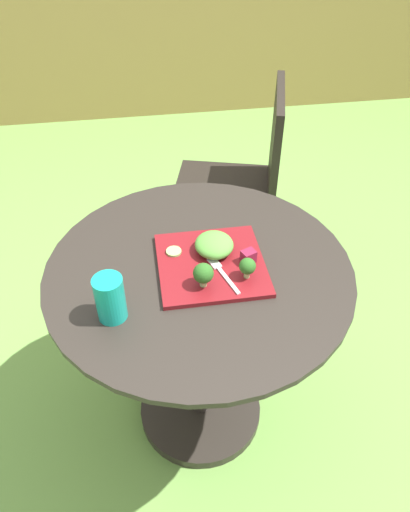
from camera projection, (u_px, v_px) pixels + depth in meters
name	position (u px, v px, depth m)	size (l,w,h in m)	color
ground_plane	(200.00, 411.00, 1.84)	(12.00, 12.00, 0.00)	#669342
bamboo_fence	(144.00, 12.00, 3.25)	(8.00, 0.08, 1.43)	#9E7F47
patio_table	(200.00, 333.00, 1.54)	(0.85, 0.85, 0.73)	#28231E
patio_chair	(246.00, 175.00, 2.09)	(0.54, 0.54, 0.90)	black
salad_plate	(211.00, 264.00, 1.35)	(0.29, 0.29, 0.01)	maroon
drinking_glass	(110.00, 300.00, 1.18)	(0.07, 0.07, 0.12)	#149989
fork	(221.00, 272.00, 1.31)	(0.07, 0.15, 0.00)	silver
lettuce_mound	(214.00, 245.00, 1.37)	(0.11, 0.12, 0.05)	#519338
broccoli_floret_0	(203.00, 274.00, 1.25)	(0.05, 0.05, 0.07)	#99B770
broccoli_floret_1	(247.00, 267.00, 1.28)	(0.04, 0.04, 0.06)	#99B770
cucumber_slice_0	(174.00, 251.00, 1.38)	(0.04, 0.04, 0.01)	#8EB766
beet_chunk_0	(248.00, 257.00, 1.34)	(0.04, 0.03, 0.04)	maroon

